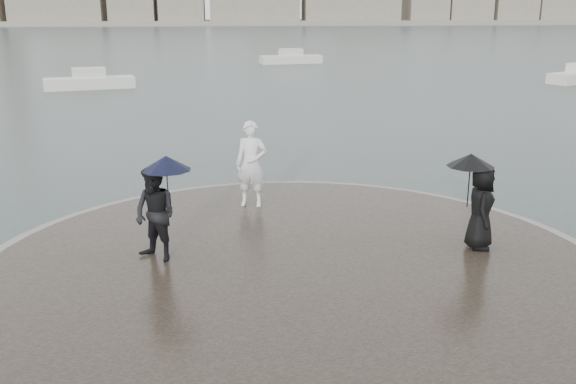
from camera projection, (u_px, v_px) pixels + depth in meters
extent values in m
cylinder|color=gray|center=(294.00, 276.00, 12.22)|extent=(12.50, 12.50, 0.32)
cylinder|color=#2D261E|center=(294.00, 275.00, 12.22)|extent=(11.90, 11.90, 0.36)
imported|color=white|center=(251.00, 164.00, 15.56)|extent=(0.86, 0.66, 2.10)
imported|color=black|center=(155.00, 214.00, 12.25)|extent=(1.13, 1.09, 1.84)
cylinder|color=black|center=(168.00, 191.00, 12.25)|extent=(0.02, 0.02, 0.90)
cone|color=black|center=(166.00, 163.00, 12.09)|extent=(0.94, 0.94, 0.28)
imported|color=black|center=(481.00, 207.00, 12.86)|extent=(0.76, 0.96, 1.72)
cylinder|color=black|center=(469.00, 185.00, 12.81)|extent=(0.02, 0.02, 0.90)
cone|color=black|center=(471.00, 160.00, 12.66)|extent=(0.95, 0.95, 0.26)
cube|color=gray|center=(231.00, 23.00, 164.48)|extent=(260.00, 20.00, 1.20)
cube|color=gray|center=(33.00, 7.00, 156.22)|extent=(10.00, 10.00, 9.00)
cube|color=gray|center=(79.00, 1.00, 156.79)|extent=(12.00, 10.00, 12.00)
cube|color=gray|center=(133.00, 5.00, 158.23)|extent=(11.00, 10.00, 10.00)
cube|color=gray|center=(182.00, 3.00, 159.16)|extent=(11.00, 10.00, 11.00)
cube|color=gray|center=(230.00, 7.00, 160.51)|extent=(10.00, 10.00, 9.00)
cube|color=gray|center=(274.00, 1.00, 161.07)|extent=(12.00, 10.00, 12.00)
cube|color=gray|center=(325.00, 5.00, 162.52)|extent=(11.00, 10.00, 10.00)
cube|color=gray|center=(425.00, 7.00, 164.98)|extent=(10.00, 10.00, 9.00)
cube|color=gray|center=(467.00, 3.00, 165.68)|extent=(11.00, 10.00, 11.00)
cube|color=gray|center=(511.00, 5.00, 166.90)|extent=(11.00, 10.00, 10.00)
cube|color=gray|center=(556.00, 1.00, 167.69)|extent=(12.00, 10.00, 12.00)
cube|color=silver|center=(291.00, 61.00, 57.77)|extent=(5.69, 2.50, 0.90)
cube|color=silver|center=(291.00, 54.00, 57.60)|extent=(2.17, 1.52, 0.90)
cube|color=silver|center=(90.00, 85.00, 40.52)|extent=(5.73, 2.96, 0.90)
cube|color=silver|center=(89.00, 75.00, 40.35)|extent=(2.24, 1.67, 0.90)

